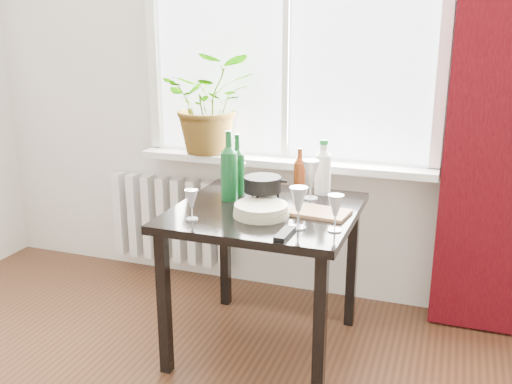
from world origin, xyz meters
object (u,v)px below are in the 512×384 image
(radiator, at_px, (171,219))
(wineglass_front_right, at_px, (298,207))
(wineglass_far_right, at_px, (335,213))
(potted_plant, at_px, (211,103))
(tv_remote, at_px, (285,234))
(wineglass_back_center, at_px, (311,179))
(wineglass_front_left, at_px, (192,204))
(table, at_px, (265,226))
(wine_bottle_right, at_px, (237,164))
(cutting_board, at_px, (318,212))
(cleaning_bottle, at_px, (323,167))
(plate_stack, at_px, (261,210))
(bottle_amber, at_px, (300,171))
(wineglass_back_left, at_px, (239,177))
(fondue_pot, at_px, (263,191))
(wine_bottle_left, at_px, (229,165))

(radiator, bearing_deg, wineglass_front_right, -38.33)
(wineglass_far_right, bearing_deg, potted_plant, 138.50)
(tv_remote, bearing_deg, wineglass_back_center, 95.40)
(wineglass_front_right, height_order, wineglass_front_left, wineglass_front_right)
(wineglass_back_center, bearing_deg, table, -126.65)
(wine_bottle_right, bearing_deg, cutting_board, -20.42)
(cleaning_bottle, relative_size, cutting_board, 1.04)
(potted_plant, relative_size, tv_remote, 3.65)
(potted_plant, bearing_deg, wineglass_far_right, -41.50)
(radiator, distance_m, plate_stack, 1.21)
(wineglass_front_right, relative_size, wineglass_back_center, 0.91)
(wineglass_back_center, relative_size, wineglass_front_left, 1.45)
(bottle_amber, bearing_deg, potted_plant, 151.98)
(bottle_amber, distance_m, wineglass_back_left, 0.31)
(table, height_order, fondue_pot, fondue_pot)
(wine_bottle_right, bearing_deg, table, -39.50)
(wineglass_front_right, xyz_separation_m, cutting_board, (0.04, 0.22, -0.09))
(radiator, xyz_separation_m, bottle_amber, (0.94, -0.35, 0.48))
(wineglass_back_left, bearing_deg, table, -44.81)
(wine_bottle_right, xyz_separation_m, wineglass_far_right, (0.59, -0.37, -0.08))
(table, height_order, tv_remote, tv_remote)
(tv_remote, bearing_deg, cleaning_bottle, 91.62)
(radiator, relative_size, tv_remote, 4.96)
(wineglass_back_left, bearing_deg, wine_bottle_left, -88.97)
(bottle_amber, xyz_separation_m, wineglass_far_right, (0.29, -0.48, -0.04))
(potted_plant, relative_size, wineglass_back_left, 3.68)
(wineglass_far_right, height_order, wineglass_back_left, wineglass_far_right)
(wineglass_back_center, relative_size, fondue_pot, 0.99)
(table, relative_size, wine_bottle_right, 2.69)
(wineglass_back_left, relative_size, cutting_board, 0.58)
(radiator, relative_size, potted_plant, 1.36)
(wineglass_back_left, bearing_deg, plate_stack, -54.78)
(wine_bottle_left, height_order, wine_bottle_right, wine_bottle_left)
(radiator, relative_size, table, 0.94)
(table, xyz_separation_m, wine_bottle_left, (-0.21, 0.07, 0.27))
(wine_bottle_right, bearing_deg, tv_remote, -50.93)
(wineglass_far_right, xyz_separation_m, cutting_board, (-0.12, 0.20, -0.07))
(wineglass_far_right, xyz_separation_m, wineglass_front_left, (-0.63, -0.07, -0.01))
(table, relative_size, wineglass_back_left, 5.32)
(wineglass_front_left, bearing_deg, tv_remote, -6.87)
(potted_plant, height_order, wine_bottle_right, potted_plant)
(potted_plant, height_order, plate_stack, potted_plant)
(wine_bottle_left, distance_m, wineglass_front_right, 0.53)
(wineglass_far_right, height_order, plate_stack, wineglass_far_right)
(bottle_amber, height_order, wineglass_front_left, bottle_amber)
(bottle_amber, distance_m, cutting_board, 0.35)
(plate_stack, bearing_deg, wine_bottle_right, 128.15)
(wine_bottle_right, distance_m, bottle_amber, 0.32)
(table, xyz_separation_m, cutting_board, (0.26, -0.00, 0.10))
(cutting_board, bearing_deg, tv_remote, -101.16)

